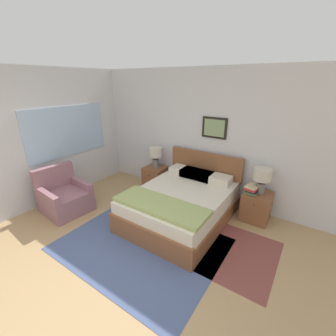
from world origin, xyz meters
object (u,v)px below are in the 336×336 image
object	(u,v)px
bed	(181,203)
armchair	(64,197)
nightstand_near_window	(156,178)
nightstand_by_door	(256,206)
table_lamp_by_door	(262,177)
table_lamp_near_window	(156,154)

from	to	relation	value
bed	armchair	distance (m)	2.24
armchair	nightstand_near_window	world-z (taller)	armchair
nightstand_by_door	table_lamp_by_door	distance (m)	0.57
armchair	table_lamp_by_door	distance (m)	3.63
table_lamp_near_window	table_lamp_by_door	size ratio (longest dim) A/B	1.00
nightstand_near_window	nightstand_by_door	world-z (taller)	same
table_lamp_near_window	nightstand_near_window	bearing A→B (deg)	-97.36
armchair	nightstand_near_window	distance (m)	1.93
armchair	table_lamp_by_door	xyz separation A→B (m)	(3.14, 1.73, 0.56)
bed	nightstand_by_door	xyz separation A→B (m)	(1.12, 0.72, -0.05)
bed	table_lamp_by_door	bearing A→B (deg)	32.82
nightstand_near_window	table_lamp_near_window	xyz separation A→B (m)	(0.00, 0.01, 0.57)
armchair	table_lamp_near_window	size ratio (longest dim) A/B	1.87
nightstand_near_window	table_lamp_near_window	size ratio (longest dim) A/B	1.16
nightstand_near_window	nightstand_by_door	size ratio (longest dim) A/B	1.00
bed	table_lamp_near_window	world-z (taller)	bed
bed	table_lamp_by_door	xyz separation A→B (m)	(1.14, 0.73, 0.52)
bed	table_lamp_near_window	distance (m)	1.43
nightstand_by_door	table_lamp_near_window	distance (m)	2.31
nightstand_near_window	nightstand_by_door	distance (m)	2.24
nightstand_near_window	nightstand_by_door	bearing A→B (deg)	0.00
nightstand_near_window	table_lamp_by_door	world-z (taller)	table_lamp_by_door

